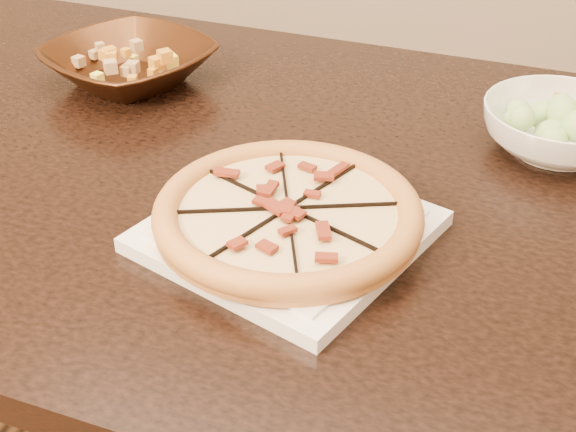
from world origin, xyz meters
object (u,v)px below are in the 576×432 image
(salad_bowl, at_px, (560,129))
(bronze_bowl, at_px, (129,64))
(plate, at_px, (288,230))
(dining_table, at_px, (245,223))
(pizza, at_px, (288,213))

(salad_bowl, bearing_deg, bronze_bowl, 177.45)
(bronze_bowl, bearing_deg, plate, -42.39)
(plate, distance_m, salad_bowl, 0.42)
(dining_table, xyz_separation_m, plate, (0.11, -0.15, 0.11))
(dining_table, distance_m, pizza, 0.23)
(dining_table, relative_size, bronze_bowl, 6.03)
(plate, distance_m, bronze_bowl, 0.50)
(dining_table, bearing_deg, bronze_bowl, 144.15)
(pizza, bearing_deg, bronze_bowl, 137.61)
(pizza, bearing_deg, dining_table, 126.34)
(plate, height_order, bronze_bowl, bronze_bowl)
(bronze_bowl, height_order, salad_bowl, salad_bowl)
(plate, distance_m, pizza, 0.02)
(pizza, xyz_separation_m, bronze_bowl, (-0.37, 0.34, -0.00))
(plate, xyz_separation_m, pizza, (-0.00, 0.00, 0.02))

